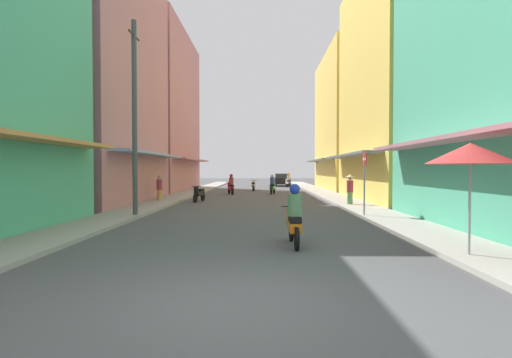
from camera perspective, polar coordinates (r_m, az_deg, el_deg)
name	(u,v)px	position (r m, az deg, el deg)	size (l,w,h in m)	color
ground_plane	(256,197)	(27.79, 0.00, -2.59)	(114.69, 114.69, 0.00)	#4C4C4F
sidewalk_left	(181,196)	(28.39, -10.88, -2.41)	(1.93, 60.13, 0.12)	#9E9991
sidewalk_right	(332,196)	(28.20, 10.94, -2.44)	(1.93, 60.13, 0.12)	#ADA89E
building_left_mid	(91,75)	(24.93, -22.86, 13.68)	(7.05, 11.67, 14.58)	#B7727F
building_left_far	(154,113)	(37.06, -14.53, 9.33)	(7.05, 13.35, 14.16)	#B7727F
building_right_mid	(407,84)	(26.30, 21.13, 12.76)	(7.05, 11.92, 14.32)	#EFD159
building_right_far	(355,123)	(38.96, 14.23, 7.93)	(7.05, 13.02, 12.80)	#EFD159
motorbike_silver	(288,181)	(42.28, 4.68, -0.27)	(0.65, 1.78, 1.58)	black
motorbike_green	(273,185)	(30.71, 2.44, -0.90)	(0.63, 1.79, 1.58)	black
motorbike_red	(231,185)	(30.24, -3.68, -0.93)	(0.70, 1.76, 1.58)	black
motorbike_white	(254,185)	(35.39, -0.35, -0.91)	(0.55, 1.81, 0.96)	black
motorbike_black	(199,193)	(23.58, -8.29, -2.10)	(0.62, 1.79, 0.96)	black
motorbike_orange	(294,218)	(10.04, 5.53, -5.66)	(0.55, 1.81, 1.58)	black
parked_car	(282,180)	(45.86, 3.77, -0.09)	(1.79, 4.11, 1.45)	black
pedestrian_crossing	(350,188)	(21.10, 13.49, -1.31)	(0.44, 0.44, 1.69)	#598C59
pedestrian_foreground	(159,189)	(23.90, -13.84, -1.37)	(0.34, 0.34, 1.60)	#BF8C3F
vendor_umbrella	(470,154)	(9.53, 28.68, 3.26)	(1.84, 1.84, 2.51)	#99999E
utility_pole	(135,117)	(16.57, -17.22, 8.53)	(0.20, 1.20, 7.87)	#4C4C4F
street_sign_no_entry	(364,175)	(16.18, 15.47, 0.57)	(0.07, 0.60, 2.65)	gray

